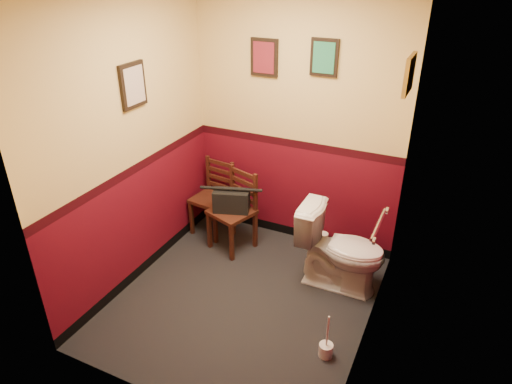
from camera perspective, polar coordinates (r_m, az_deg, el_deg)
floor at (r=4.34m, az=-1.44°, el=-13.21°), size 2.20×2.40×0.00m
wall_back at (r=4.63m, az=5.07°, el=8.79°), size 2.20×0.00×2.70m
wall_front at (r=2.72m, az=-13.19°, el=-6.25°), size 2.20×0.00×2.70m
wall_left at (r=4.18m, az=-15.35°, el=5.79°), size 0.00×2.40×2.70m
wall_right at (r=3.30m, az=15.60°, el=-0.19°), size 0.00×2.40×2.70m
grab_bar at (r=3.72m, az=15.13°, el=-3.93°), size 0.05×0.56×0.06m
framed_print_back_a at (r=4.59m, az=1.03°, el=16.46°), size 0.28×0.04×0.36m
framed_print_back_b at (r=4.37m, az=8.53°, el=16.29°), size 0.26×0.04×0.34m
framed_print_left at (r=4.09m, az=-15.11°, el=12.75°), size 0.04×0.30×0.38m
framed_print_right at (r=3.64m, az=18.58°, el=13.76°), size 0.04×0.34×0.28m
toilet at (r=4.34m, az=10.60°, el=-7.10°), size 0.82×0.46×0.80m
toilet_brush at (r=3.85m, az=8.73°, el=-18.85°), size 0.11×0.11×0.40m
chair_left at (r=5.12m, az=-5.31°, el=-0.69°), size 0.44×0.44×0.84m
chair_right at (r=4.82m, az=-2.72°, el=-2.33°), size 0.51×0.51×0.87m
handbag at (r=4.73m, az=-3.09°, el=-1.07°), size 0.41×0.29×0.27m
tp_stack at (r=4.99m, az=8.35°, el=-6.21°), size 0.23×0.12×0.20m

